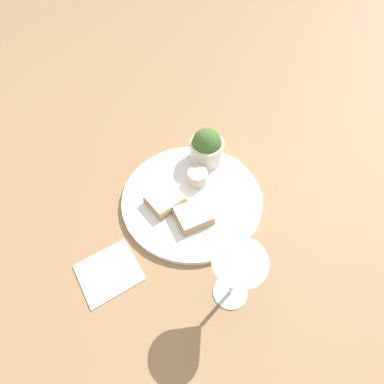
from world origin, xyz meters
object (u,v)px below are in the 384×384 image
(sauce_ramekin, at_px, (198,177))
(cheese_toast_far, at_px, (193,215))
(wine_glass, at_px, (237,270))
(cheese_toast_near, at_px, (165,200))
(salad_bowl, at_px, (207,147))
(napkin, at_px, (109,272))

(sauce_ramekin, bearing_deg, cheese_toast_far, -116.15)
(cheese_toast_far, bearing_deg, wine_glass, -86.32)
(sauce_ramekin, xyz_separation_m, cheese_toast_far, (-0.05, -0.10, -0.01))
(cheese_toast_near, distance_m, wine_glass, 0.27)
(salad_bowl, distance_m, cheese_toast_far, 0.20)
(cheese_toast_near, bearing_deg, cheese_toast_far, -53.31)
(sauce_ramekin, distance_m, cheese_toast_far, 0.11)
(salad_bowl, height_order, wine_glass, wine_glass)
(napkin, bearing_deg, sauce_ramekin, 30.88)
(cheese_toast_near, distance_m, cheese_toast_far, 0.08)
(sauce_ramekin, relative_size, napkin, 0.36)
(wine_glass, bearing_deg, salad_bowl, 75.98)
(cheese_toast_near, relative_size, napkin, 0.70)
(cheese_toast_far, relative_size, napkin, 0.60)
(salad_bowl, xyz_separation_m, cheese_toast_near, (-0.15, -0.10, -0.03))
(sauce_ramekin, xyz_separation_m, cheese_toast_near, (-0.10, -0.04, -0.01))
(cheese_toast_near, relative_size, cheese_toast_far, 1.17)
(salad_bowl, height_order, cheese_toast_near, salad_bowl)
(cheese_toast_far, xyz_separation_m, wine_glass, (0.01, -0.19, 0.09))
(sauce_ramekin, height_order, napkin, sauce_ramekin)
(wine_glass, relative_size, napkin, 1.12)
(cheese_toast_near, bearing_deg, salad_bowl, 34.58)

